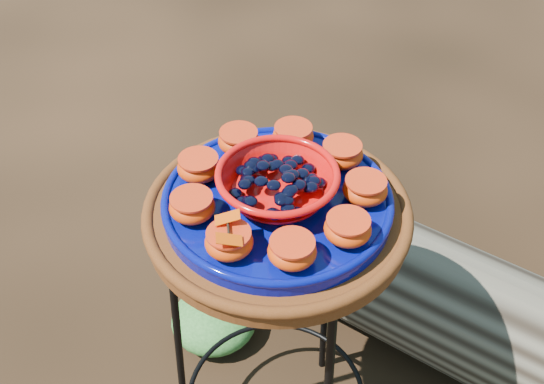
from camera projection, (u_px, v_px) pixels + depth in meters
The scene contains 18 objects.
plant_stand at pixel (276, 343), 1.42m from camera, with size 0.44×0.44×0.70m, color black, non-canonical shape.
terracotta_saucer at pixel (277, 216), 1.17m from camera, with size 0.45×0.45×0.04m, color #4D2408.
cobalt_plate at pixel (277, 203), 1.15m from camera, with size 0.39×0.39×0.03m, color #000461.
red_bowl at pixel (278, 185), 1.13m from camera, with size 0.19×0.19×0.05m, color red, non-canonical shape.
glass_gems at pixel (278, 167), 1.10m from camera, with size 0.15×0.15×0.03m, color black, non-canonical shape.
orange_half_0 at pixel (229, 242), 1.04m from camera, with size 0.08×0.08×0.04m, color #CD3A00.
orange_half_1 at pixel (292, 251), 1.02m from camera, with size 0.08×0.08×0.04m, color #CD3A00.
orange_half_2 at pixel (348, 229), 1.06m from camera, with size 0.08×0.08×0.04m, color #CD3A00.
orange_half_3 at pixel (365, 190), 1.13m from camera, with size 0.08×0.08×0.04m, color #CD3A00.
orange_half_4 at pixel (342, 154), 1.20m from camera, with size 0.08×0.08×0.04m, color #CD3A00.
orange_half_5 at pixel (293, 136), 1.24m from camera, with size 0.08×0.08×0.04m, color #CD3A00.
orange_half_6 at pixel (239, 141), 1.23m from camera, with size 0.08×0.08×0.04m, color #CD3A00.
orange_half_7 at pixel (199, 167), 1.17m from camera, with size 0.08×0.08×0.04m, color #CD3A00.
orange_half_8 at pixel (192, 207), 1.10m from camera, with size 0.08×0.08×0.04m, color #CD3A00.
butterfly at pixel (228, 229), 1.02m from camera, with size 0.09×0.05×0.01m, color #D74403, non-canonical shape.
driftwood_log at pixel (535, 346), 1.64m from camera, with size 1.71×0.45×0.32m, color black, non-canonical shape.
foliage_left at pixel (214, 318), 1.83m from camera, with size 0.23×0.23×0.12m, color #23531E.
foliage_back at pixel (301, 235), 2.04m from camera, with size 0.31×0.31×0.15m, color #23531E.
Camera 1 is at (0.46, -0.71, 1.53)m, focal length 45.00 mm.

